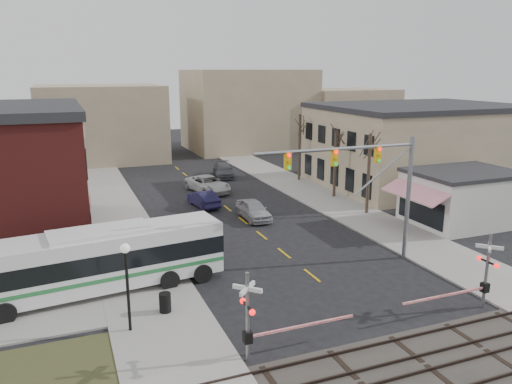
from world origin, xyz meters
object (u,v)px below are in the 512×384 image
at_px(rr_crossing_west, 257,316).
at_px(pedestrian_far, 140,257).
at_px(car_d, 223,170).
at_px(traffic_signal_mast, 371,175).
at_px(pedestrian_near, 141,265).
at_px(transit_bus, 102,259).
at_px(rr_crossing_east, 480,273).
at_px(car_a, 253,210).
at_px(car_c, 208,184).
at_px(car_b, 203,199).
at_px(trash_bin, 165,302).
at_px(street_lamp, 126,269).

distance_m(rr_crossing_west, pedestrian_far, 11.84).
bearing_deg(pedestrian_far, car_d, 15.26).
relative_size(traffic_signal_mast, pedestrian_near, 6.62).
height_order(transit_bus, pedestrian_near, transit_bus).
height_order(rr_crossing_east, car_a, rr_crossing_east).
height_order(car_a, car_c, car_c).
height_order(transit_bus, car_b, transit_bus).
xyz_separation_m(transit_bus, trash_bin, (2.65, -3.79, -1.31)).
bearing_deg(pedestrian_near, trash_bin, 161.30).
bearing_deg(traffic_signal_mast, pedestrian_near, 168.73).
distance_m(traffic_signal_mast, street_lamp, 15.63).
bearing_deg(rr_crossing_west, pedestrian_near, 108.02).
relative_size(trash_bin, car_b, 0.22).
relative_size(car_b, car_d, 0.86).
xyz_separation_m(rr_crossing_west, car_d, (10.19, 36.14, -1.22)).
bearing_deg(pedestrian_near, car_d, -51.87).
relative_size(traffic_signal_mast, trash_bin, 10.82).
bearing_deg(car_a, rr_crossing_west, -110.90).
distance_m(car_c, pedestrian_near, 21.77).
height_order(car_a, pedestrian_near, pedestrian_near).
xyz_separation_m(rr_crossing_west, pedestrian_near, (-3.28, 10.09, -1.04)).
distance_m(rr_crossing_west, car_a, 20.55).
relative_size(car_b, car_c, 0.76).
distance_m(car_a, car_d, 17.21).
bearing_deg(pedestrian_far, car_c, 15.83).
relative_size(car_a, car_d, 0.90).
bearing_deg(transit_bus, trash_bin, -55.11).
height_order(street_lamp, car_a, street_lamp).
distance_m(street_lamp, car_d, 35.31).
xyz_separation_m(trash_bin, pedestrian_far, (-0.29, 5.95, 0.35)).
bearing_deg(car_c, car_a, -98.56).
bearing_deg(car_d, rr_crossing_east, -74.78).
height_order(car_b, pedestrian_near, pedestrian_near).
bearing_deg(trash_bin, transit_bus, 124.89).
height_order(street_lamp, pedestrian_far, street_lamp).
bearing_deg(trash_bin, pedestrian_far, 92.75).
relative_size(rr_crossing_west, car_c, 0.96).
relative_size(transit_bus, car_a, 2.92).
bearing_deg(traffic_signal_mast, car_d, 90.38).
bearing_deg(car_b, rr_crossing_east, 99.85).
bearing_deg(rr_crossing_east, trash_bin, 160.46).
bearing_deg(traffic_signal_mast, street_lamp, -168.20).
xyz_separation_m(car_b, pedestrian_near, (-7.79, -14.28, 0.20)).
bearing_deg(car_c, rr_crossing_west, -115.60).
height_order(transit_bus, car_c, transit_bus).
bearing_deg(car_c, transit_bus, -133.64).
bearing_deg(traffic_signal_mast, transit_bus, 173.29).
bearing_deg(transit_bus, street_lamp, -81.59).
bearing_deg(car_c, trash_bin, -124.29).
relative_size(street_lamp, car_b, 0.96).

